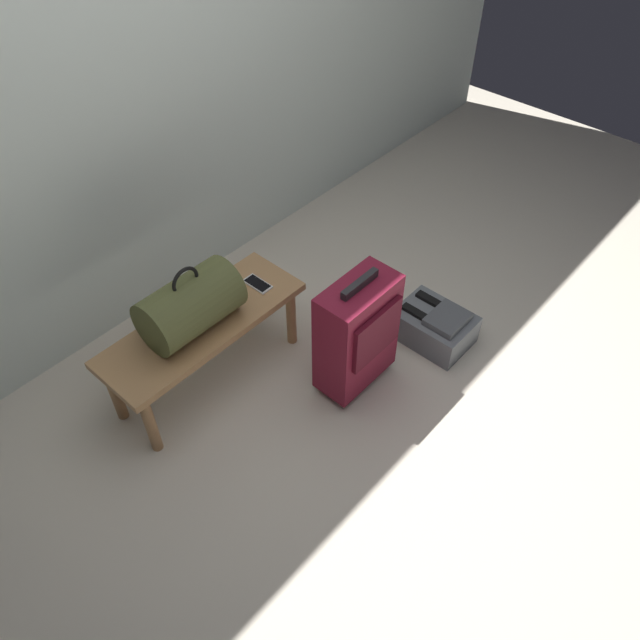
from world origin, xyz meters
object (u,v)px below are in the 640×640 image
bench (204,330)px  suitcase_upright_burgundy (357,333)px  duffel_bag_olive (190,305)px  cell_phone (258,284)px  backpack_grey (435,326)px

bench → suitcase_upright_burgundy: 0.71m
suitcase_upright_burgundy → duffel_bag_olive: bearing=132.4°
cell_phone → suitcase_upright_burgundy: 0.55m
bench → duffel_bag_olive: (-0.04, -0.00, 0.19)m
suitcase_upright_burgundy → backpack_grey: (0.49, -0.13, -0.24)m
bench → cell_phone: (0.34, -0.01, 0.06)m
duffel_bag_olive → suitcase_upright_burgundy: (0.50, -0.54, -0.19)m
bench → cell_phone: 0.35m
bench → backpack_grey: bench is taller
cell_phone → backpack_grey: (0.61, -0.66, -0.30)m
bench → suitcase_upright_burgundy: suitcase_upright_burgundy is taller
duffel_bag_olive → backpack_grey: bearing=-34.2°
bench → backpack_grey: size_ratio=2.63×
duffel_bag_olive → suitcase_upright_burgundy: bearing=-47.6°
bench → suitcase_upright_burgundy: bearing=-50.2°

